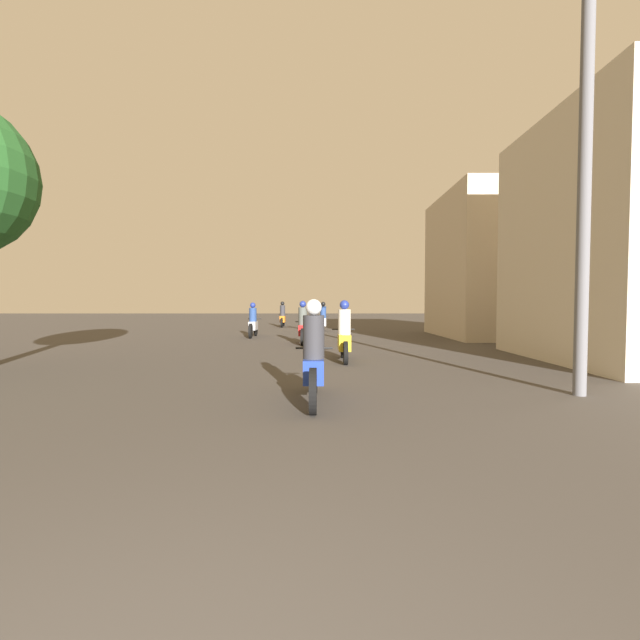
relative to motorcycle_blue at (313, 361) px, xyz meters
The scene contains 9 objects.
motorcycle_blue is the anchor object (origin of this frame).
motorcycle_yellow 4.62m from the motorcycle_blue, 81.07° to the left, with size 0.60×1.88×1.57m.
motorcycle_red 9.25m from the motorcycle_blue, 93.31° to the left, with size 0.60×1.88×1.58m.
motorcycle_silver 12.61m from the motorcycle_blue, 103.00° to the left, with size 0.60×2.07×1.52m.
motorcycle_white 16.28m from the motorcycle_blue, 89.08° to the left, with size 0.60×1.85×1.57m.
motorcycle_orange 20.38m from the motorcycle_blue, 96.31° to the left, with size 0.60×1.87×1.59m.
building_right_near 9.41m from the motorcycle_blue, 29.96° to the left, with size 4.05×5.89×6.27m.
building_right_far 15.49m from the motorcycle_blue, 56.41° to the left, with size 5.81×6.29×6.30m.
utility_pole_near 5.40m from the motorcycle_blue, ahead, with size 1.60×0.20×7.35m.
Camera 1 is at (0.64, -0.74, 1.50)m, focal length 24.00 mm.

